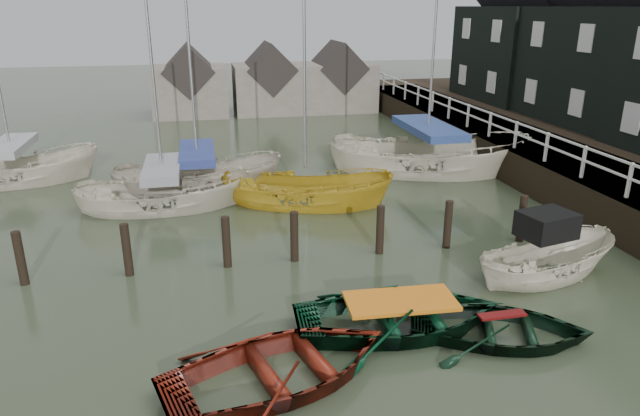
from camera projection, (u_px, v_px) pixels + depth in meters
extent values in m
plane|color=#2F3924|center=(368.00, 310.00, 12.95)|extent=(120.00, 120.00, 0.00)
cube|color=black|center=(522.00, 137.00, 23.54)|extent=(3.00, 32.00, 0.20)
cube|color=silver|center=(491.00, 113.00, 22.90)|extent=(0.06, 32.00, 0.06)
cube|color=silver|center=(490.00, 123.00, 23.03)|extent=(0.06, 32.00, 0.06)
cube|color=black|center=(632.00, 163.00, 25.07)|extent=(14.00, 38.00, 1.50)
cube|color=black|center=(616.00, 65.00, 25.57)|extent=(6.00, 7.00, 5.00)
cube|color=black|center=(531.00, 53.00, 32.03)|extent=(6.40, 7.00, 5.00)
cylinder|color=black|center=(22.00, 266.00, 14.01)|extent=(0.22, 0.22, 1.80)
cylinder|color=black|center=(128.00, 257.00, 14.49)|extent=(0.22, 0.22, 1.80)
cylinder|color=black|center=(227.00, 249.00, 14.97)|extent=(0.22, 0.22, 1.80)
cylinder|color=black|center=(294.00, 244.00, 15.32)|extent=(0.22, 0.22, 1.80)
cylinder|color=black|center=(380.00, 237.00, 15.78)|extent=(0.22, 0.22, 1.80)
cylinder|color=black|center=(447.00, 231.00, 16.17)|extent=(0.22, 0.22, 1.80)
cylinder|color=black|center=(521.00, 225.00, 16.61)|extent=(0.22, 0.22, 1.80)
cube|color=#665B51|center=(190.00, 91.00, 35.65)|extent=(4.50, 4.00, 3.00)
cube|color=#282321|center=(188.00, 70.00, 35.22)|extent=(3.18, 4.08, 3.18)
cube|color=#665B51|center=(270.00, 89.00, 36.62)|extent=(4.50, 4.00, 3.00)
cube|color=#282321|center=(269.00, 68.00, 36.18)|extent=(3.18, 4.08, 3.18)
cube|color=#665B51|center=(338.00, 87.00, 37.49)|extent=(4.50, 4.00, 3.00)
cube|color=#282321|center=(338.00, 66.00, 37.05)|extent=(3.18, 4.08, 3.18)
imported|color=#61190D|center=(282.00, 382.00, 10.49)|extent=(5.12, 4.27, 0.91)
imported|color=black|center=(399.00, 329.00, 12.21)|extent=(4.62, 3.41, 0.92)
imported|color=black|center=(499.00, 338.00, 11.86)|extent=(4.37, 3.77, 0.76)
imported|color=beige|center=(544.00, 277.00, 14.56)|extent=(4.38, 2.43, 1.60)
cube|color=black|center=(547.00, 225.00, 14.29)|extent=(1.49, 1.26, 0.65)
imported|color=beige|center=(166.00, 207.00, 19.55)|extent=(5.92, 2.26, 2.28)
cylinder|color=#B2B2B7|center=(151.00, 51.00, 17.81)|extent=(0.10, 0.10, 7.88)
cube|color=gray|center=(162.00, 169.00, 19.09)|extent=(3.25, 1.20, 0.30)
imported|color=beige|center=(200.00, 190.00, 21.36)|extent=(6.23, 2.36, 2.40)
cylinder|color=#B2B2B7|center=(187.00, 20.00, 19.32)|extent=(0.10, 0.10, 9.49)
cube|color=navy|center=(197.00, 153.00, 20.87)|extent=(3.43, 1.25, 0.30)
imported|color=gold|center=(306.00, 203.00, 19.96)|extent=(6.44, 4.27, 2.33)
cylinder|color=#B2B2B7|center=(304.00, 35.00, 18.06)|extent=(0.10, 0.10, 8.77)
imported|color=beige|center=(426.00, 172.00, 23.75)|extent=(8.68, 5.61, 3.14)
cylinder|color=#B2B2B7|center=(436.00, 7.00, 21.57)|extent=(0.10, 0.10, 9.55)
cube|color=navy|center=(428.00, 128.00, 23.13)|extent=(4.76, 3.03, 0.30)
imported|color=beige|center=(17.00, 182.00, 22.31)|extent=(6.53, 3.06, 2.44)
cube|color=#95959A|center=(10.00, 146.00, 21.82)|extent=(3.59, 1.64, 0.30)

